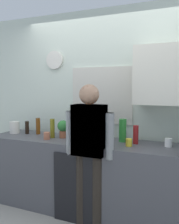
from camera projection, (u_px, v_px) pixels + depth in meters
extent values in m
cube|color=#4C4C51|center=(99.00, 178.00, 3.06)|extent=(3.01, 0.64, 0.91)
cube|color=black|center=(76.00, 189.00, 2.83)|extent=(0.56, 0.02, 0.81)
cube|color=silver|center=(111.00, 107.00, 3.37)|extent=(4.61, 0.10, 2.60)
cube|color=beige|center=(102.00, 95.00, 3.34)|extent=(0.86, 0.02, 0.76)
cube|color=#8CA5C6|center=(102.00, 95.00, 3.35)|extent=(0.80, 0.02, 0.70)
cube|color=silver|center=(172.00, 75.00, 2.81)|extent=(0.84, 0.32, 0.68)
cylinder|color=silver|center=(55.00, 60.00, 3.57)|extent=(0.26, 0.03, 0.26)
cylinder|color=maroon|center=(136.00, 135.00, 2.90)|extent=(0.06, 0.06, 0.22)
cylinder|color=olive|center=(52.00, 128.00, 3.25)|extent=(0.06, 0.06, 0.25)
cylinder|color=black|center=(27.00, 127.00, 3.53)|extent=(0.06, 0.06, 0.18)
cylinder|color=#2D8C33|center=(123.00, 130.00, 3.01)|extent=(0.09, 0.09, 0.28)
cylinder|color=brown|center=(38.00, 126.00, 3.49)|extent=(0.06, 0.06, 0.23)
cylinder|color=yellow|center=(129.00, 143.00, 2.79)|extent=(0.07, 0.07, 0.08)
cylinder|color=white|center=(168.00, 143.00, 2.76)|extent=(0.08, 0.08, 0.09)
cylinder|color=#B26647|center=(47.00, 136.00, 3.15)|extent=(0.08, 0.08, 0.09)
cylinder|color=#9E5638|center=(63.00, 134.00, 3.26)|extent=(0.10, 0.10, 0.09)
sphere|color=#2D7233|center=(63.00, 126.00, 3.25)|extent=(0.15, 0.15, 0.15)
cylinder|color=blue|center=(108.00, 137.00, 2.92)|extent=(0.06, 0.06, 0.15)
cone|color=white|center=(108.00, 130.00, 2.91)|extent=(0.02, 0.02, 0.03)
cylinder|color=silver|center=(15.00, 127.00, 3.56)|extent=(0.14, 0.14, 0.17)
cylinder|color=#3F4766|center=(81.00, 189.00, 2.83)|extent=(0.12, 0.12, 0.82)
cylinder|color=#3F4766|center=(97.00, 192.00, 2.75)|extent=(0.12, 0.12, 0.82)
cube|color=silver|center=(89.00, 130.00, 2.72)|extent=(0.36, 0.20, 0.56)
sphere|color=beige|center=(89.00, 94.00, 2.68)|extent=(0.22, 0.22, 0.22)
cylinder|color=silver|center=(70.00, 133.00, 2.82)|extent=(0.09, 0.09, 0.50)
cylinder|color=silver|center=(110.00, 136.00, 2.63)|extent=(0.09, 0.09, 0.50)
cylinder|color=brown|center=(81.00, 189.00, 2.83)|extent=(0.12, 0.12, 0.82)
cylinder|color=brown|center=(97.00, 192.00, 2.75)|extent=(0.12, 0.12, 0.82)
cube|color=white|center=(89.00, 130.00, 2.72)|extent=(0.36, 0.20, 0.56)
sphere|color=#D8AD8C|center=(89.00, 94.00, 2.68)|extent=(0.22, 0.22, 0.22)
cylinder|color=white|center=(70.00, 133.00, 2.82)|extent=(0.09, 0.09, 0.50)
cylinder|color=white|center=(110.00, 136.00, 2.63)|extent=(0.09, 0.09, 0.50)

